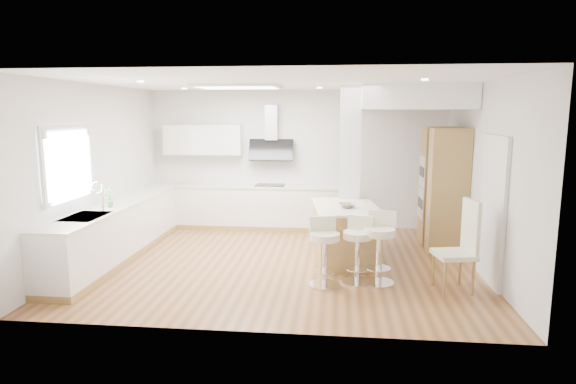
# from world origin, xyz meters

# --- Properties ---
(ground) EXTENTS (6.00, 6.00, 0.00)m
(ground) POSITION_xyz_m (0.00, 0.00, 0.00)
(ground) COLOR #946037
(ground) RESTS_ON ground
(ceiling) EXTENTS (6.00, 5.00, 0.02)m
(ceiling) POSITION_xyz_m (0.00, 0.00, 0.00)
(ceiling) COLOR white
(ceiling) RESTS_ON ground
(wall_back) EXTENTS (6.00, 0.04, 2.80)m
(wall_back) POSITION_xyz_m (0.00, 2.50, 1.40)
(wall_back) COLOR silver
(wall_back) RESTS_ON ground
(wall_left) EXTENTS (0.04, 5.00, 2.80)m
(wall_left) POSITION_xyz_m (-3.00, 0.00, 1.40)
(wall_left) COLOR silver
(wall_left) RESTS_ON ground
(wall_right) EXTENTS (0.04, 5.00, 2.80)m
(wall_right) POSITION_xyz_m (3.00, 0.00, 1.40)
(wall_right) COLOR silver
(wall_right) RESTS_ON ground
(skylight) EXTENTS (4.10, 2.10, 0.06)m
(skylight) POSITION_xyz_m (-0.79, 0.60, 2.77)
(skylight) COLOR silver
(skylight) RESTS_ON ground
(window_left) EXTENTS (0.06, 1.28, 1.07)m
(window_left) POSITION_xyz_m (-2.96, -0.90, 1.69)
(window_left) COLOR silver
(window_left) RESTS_ON ground
(doorway_right) EXTENTS (0.05, 1.00, 2.10)m
(doorway_right) POSITION_xyz_m (2.97, -0.60, 1.00)
(doorway_right) COLOR #4B443B
(doorway_right) RESTS_ON ground
(counter_left) EXTENTS (0.63, 4.50, 1.35)m
(counter_left) POSITION_xyz_m (-2.70, 0.23, 0.46)
(counter_left) COLOR #A17D45
(counter_left) RESTS_ON ground
(counter_back) EXTENTS (3.62, 0.63, 2.50)m
(counter_back) POSITION_xyz_m (-0.91, 2.22, 0.70)
(counter_back) COLOR #A17D45
(counter_back) RESTS_ON ground
(pillar) EXTENTS (0.35, 0.35, 2.80)m
(pillar) POSITION_xyz_m (1.05, 0.95, 1.40)
(pillar) COLOR silver
(pillar) RESTS_ON ground
(soffit) EXTENTS (1.78, 2.20, 0.40)m
(soffit) POSITION_xyz_m (2.10, 1.40, 2.60)
(soffit) COLOR white
(soffit) RESTS_ON ground
(oven_column) EXTENTS (0.63, 1.21, 2.10)m
(oven_column) POSITION_xyz_m (2.68, 1.23, 1.05)
(oven_column) COLOR #A17D45
(oven_column) RESTS_ON ground
(peninsula) EXTENTS (1.16, 1.59, 0.97)m
(peninsula) POSITION_xyz_m (0.98, 0.19, 0.45)
(peninsula) COLOR #A17D45
(peninsula) RESTS_ON ground
(bar_stool_a) EXTENTS (0.51, 0.51, 0.94)m
(bar_stool_a) POSITION_xyz_m (0.68, -0.98, 0.53)
(bar_stool_a) COLOR silver
(bar_stool_a) RESTS_ON ground
(bar_stool_b) EXTENTS (0.52, 0.52, 0.93)m
(bar_stool_b) POSITION_xyz_m (1.14, -0.83, 0.52)
(bar_stool_b) COLOR silver
(bar_stool_b) RESTS_ON ground
(bar_stool_c) EXTENTS (0.57, 0.57, 1.01)m
(bar_stool_c) POSITION_xyz_m (1.43, -0.83, 0.56)
(bar_stool_c) COLOR silver
(bar_stool_c) RESTS_ON ground
(dining_chair) EXTENTS (0.56, 0.56, 1.23)m
(dining_chair) POSITION_xyz_m (2.50, -0.99, 0.66)
(dining_chair) COLOR beige
(dining_chair) RESTS_ON ground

